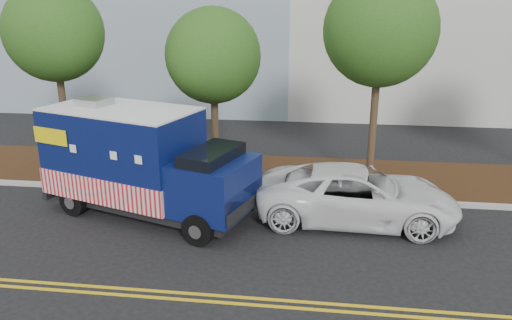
# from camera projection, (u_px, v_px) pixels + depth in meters

# --- Properties ---
(ground) EXTENTS (120.00, 120.00, 0.00)m
(ground) POSITION_uv_depth(u_px,v_px,m) (198.00, 211.00, 15.59)
(ground) COLOR black
(ground) RESTS_ON ground
(curb) EXTENTS (120.00, 0.18, 0.15)m
(curb) POSITION_uv_depth(u_px,v_px,m) (208.00, 192.00, 16.89)
(curb) COLOR #9E9E99
(curb) RESTS_ON ground
(mulch_strip) EXTENTS (120.00, 4.00, 0.15)m
(mulch_strip) POSITION_uv_depth(u_px,v_px,m) (220.00, 172.00, 18.86)
(mulch_strip) COLOR #311E0D
(mulch_strip) RESTS_ON ground
(centerline_near) EXTENTS (120.00, 0.10, 0.01)m
(centerline_near) POSITION_uv_depth(u_px,v_px,m) (153.00, 291.00, 11.40)
(centerline_near) COLOR gold
(centerline_near) RESTS_ON ground
(centerline_far) EXTENTS (120.00, 0.10, 0.01)m
(centerline_far) POSITION_uv_depth(u_px,v_px,m) (149.00, 297.00, 11.17)
(centerline_far) COLOR gold
(centerline_far) RESTS_ON ground
(tree_a) EXTENTS (3.50, 3.50, 6.92)m
(tree_a) POSITION_uv_depth(u_px,v_px,m) (54.00, 33.00, 17.71)
(tree_a) COLOR #38281C
(tree_a) RESTS_ON ground
(tree_b) EXTENTS (3.31, 3.31, 6.11)m
(tree_b) POSITION_uv_depth(u_px,v_px,m) (213.00, 56.00, 17.15)
(tree_b) COLOR #38281C
(tree_b) RESTS_ON ground
(tree_c) EXTENTS (3.70, 3.70, 7.20)m
(tree_c) POSITION_uv_depth(u_px,v_px,m) (380.00, 31.00, 16.15)
(tree_c) COLOR #38281C
(tree_c) RESTS_ON ground
(sign_post) EXTENTS (0.06, 0.06, 2.40)m
(sign_post) POSITION_uv_depth(u_px,v_px,m) (132.00, 154.00, 17.29)
(sign_post) COLOR #473828
(sign_post) RESTS_ON ground
(food_truck) EXTENTS (6.98, 4.32, 3.47)m
(food_truck) POSITION_uv_depth(u_px,v_px,m) (140.00, 164.00, 15.08)
(food_truck) COLOR black
(food_truck) RESTS_ON ground
(white_car) EXTENTS (5.94, 2.86, 1.63)m
(white_car) POSITION_uv_depth(u_px,v_px,m) (357.00, 195.00, 14.76)
(white_car) COLOR white
(white_car) RESTS_ON ground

